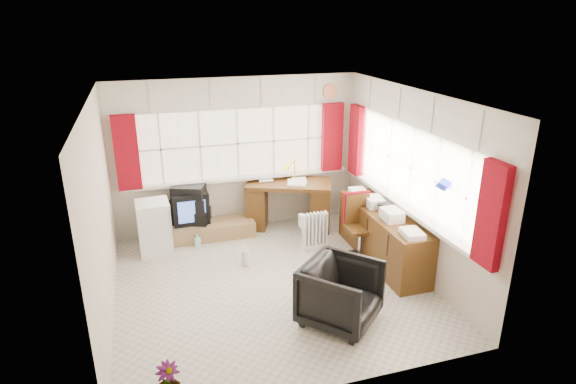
% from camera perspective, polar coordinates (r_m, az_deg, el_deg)
% --- Properties ---
extents(ground, '(4.00, 4.00, 0.00)m').
position_cam_1_polar(ground, '(6.56, -1.98, -10.87)').
color(ground, beige).
rests_on(ground, ground).
extents(room_walls, '(4.00, 4.00, 4.00)m').
position_cam_1_polar(room_walls, '(5.93, -2.16, 1.64)').
color(room_walls, beige).
rests_on(room_walls, ground).
extents(window_back, '(3.70, 0.12, 3.60)m').
position_cam_1_polar(window_back, '(7.90, -5.80, 2.12)').
color(window_back, '#FFE5C9').
rests_on(window_back, room_walls).
extents(window_right, '(0.12, 3.70, 3.60)m').
position_cam_1_polar(window_right, '(6.85, 13.80, -1.27)').
color(window_right, '#FFE5C9').
rests_on(window_right, room_walls).
extents(curtains, '(3.83, 3.83, 1.15)m').
position_cam_1_polar(curtains, '(7.05, 3.16, 4.30)').
color(curtains, maroon).
rests_on(curtains, room_walls).
extents(overhead_cabinets, '(3.98, 3.98, 0.48)m').
position_cam_1_polar(overhead_cabinets, '(6.95, 3.56, 10.77)').
color(overhead_cabinets, silver).
rests_on(overhead_cabinets, room_walls).
extents(desk, '(1.54, 1.16, 0.83)m').
position_cam_1_polar(desk, '(8.07, 0.12, -1.19)').
color(desk, '#593A15').
rests_on(desk, ground).
extents(desk_lamp, '(0.15, 0.14, 0.39)m').
position_cam_1_polar(desk_lamp, '(7.94, 0.80, 3.22)').
color(desk_lamp, '#DEBE09').
rests_on(desk_lamp, desk).
extents(task_chair, '(0.42, 0.44, 0.98)m').
position_cam_1_polar(task_chair, '(7.14, 8.29, -3.69)').
color(task_chair, black).
rests_on(task_chair, ground).
extents(office_chair, '(1.15, 1.15, 0.75)m').
position_cam_1_polar(office_chair, '(5.69, 6.26, -11.88)').
color(office_chair, black).
rests_on(office_chair, ground).
extents(radiator, '(0.40, 0.17, 0.59)m').
position_cam_1_polar(radiator, '(7.38, 3.19, -5.05)').
color(radiator, white).
rests_on(radiator, ground).
extents(credenza, '(0.50, 2.00, 0.85)m').
position_cam_1_polar(credenza, '(7.13, 11.12, -5.05)').
color(credenza, '#593A15').
rests_on(credenza, ground).
extents(file_tray, '(0.38, 0.42, 0.11)m').
position_cam_1_polar(file_tray, '(7.12, 11.70, -1.46)').
color(file_tray, black).
rests_on(file_tray, credenza).
extents(tv_bench, '(1.40, 0.50, 0.25)m').
position_cam_1_polar(tv_bench, '(7.91, -9.17, -4.40)').
color(tv_bench, olive).
rests_on(tv_bench, ground).
extents(crt_tv, '(0.58, 0.55, 0.51)m').
position_cam_1_polar(crt_tv, '(7.89, -11.59, -1.61)').
color(crt_tv, black).
rests_on(crt_tv, tv_bench).
extents(hifi_stack, '(0.70, 0.57, 0.63)m').
position_cam_1_polar(hifi_stack, '(7.83, -11.58, -1.50)').
color(hifi_stack, black).
rests_on(hifi_stack, tv_bench).
extents(mini_fridge, '(0.50, 0.50, 0.81)m').
position_cam_1_polar(mini_fridge, '(7.49, -15.57, -4.04)').
color(mini_fridge, white).
rests_on(mini_fridge, ground).
extents(spray_bottle_a, '(0.13, 0.13, 0.33)m').
position_cam_1_polar(spray_bottle_a, '(6.95, -5.09, -7.50)').
color(spray_bottle_a, silver).
rests_on(spray_bottle_a, ground).
extents(spray_bottle_b, '(0.10, 0.10, 0.20)m').
position_cam_1_polar(spray_bottle_b, '(7.64, -10.67, -5.64)').
color(spray_bottle_b, '#94DED0').
rests_on(spray_bottle_b, ground).
extents(flower_vase, '(0.30, 0.30, 0.41)m').
position_cam_1_polar(flower_vase, '(4.89, -14.02, -21.15)').
color(flower_vase, black).
rests_on(flower_vase, ground).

